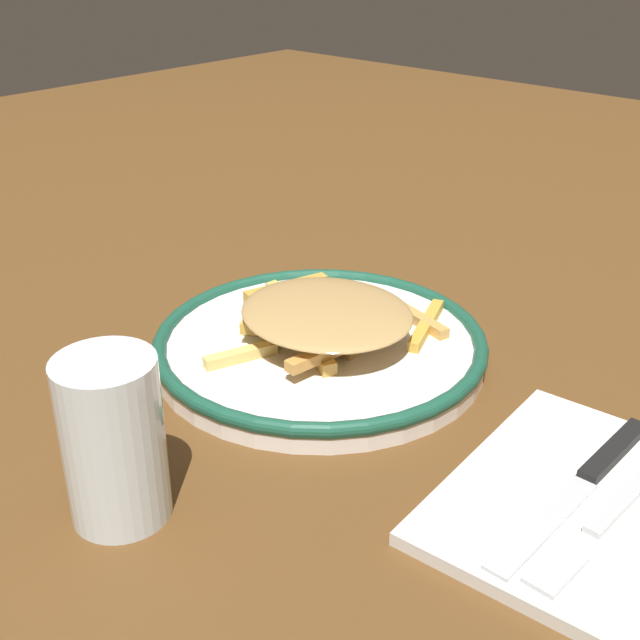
% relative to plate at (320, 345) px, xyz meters
% --- Properties ---
extents(ground_plane, '(2.60, 2.60, 0.00)m').
position_rel_plate_xyz_m(ground_plane, '(0.00, 0.00, -0.01)').
color(ground_plane, brown).
extents(plate, '(0.30, 0.30, 0.03)m').
position_rel_plate_xyz_m(plate, '(0.00, 0.00, 0.00)').
color(plate, white).
rests_on(plate, ground_plane).
extents(fries_heap, '(0.18, 0.23, 0.04)m').
position_rel_plate_xyz_m(fries_heap, '(-0.00, -0.00, 0.03)').
color(fries_heap, gold).
rests_on(fries_heap, plate).
extents(napkin, '(0.17, 0.23, 0.01)m').
position_rel_plate_xyz_m(napkin, '(-0.27, 0.04, -0.01)').
color(napkin, silver).
rests_on(napkin, ground_plane).
extents(fork, '(0.02, 0.18, 0.01)m').
position_rel_plate_xyz_m(fork, '(-0.30, 0.05, -0.00)').
color(fork, silver).
rests_on(fork, napkin).
extents(knife, '(0.02, 0.21, 0.01)m').
position_rel_plate_xyz_m(knife, '(-0.27, 0.02, -0.00)').
color(knife, black).
rests_on(knife, napkin).
extents(water_glass, '(0.07, 0.07, 0.12)m').
position_rel_plate_xyz_m(water_glass, '(-0.04, 0.25, 0.05)').
color(water_glass, silver).
rests_on(water_glass, ground_plane).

